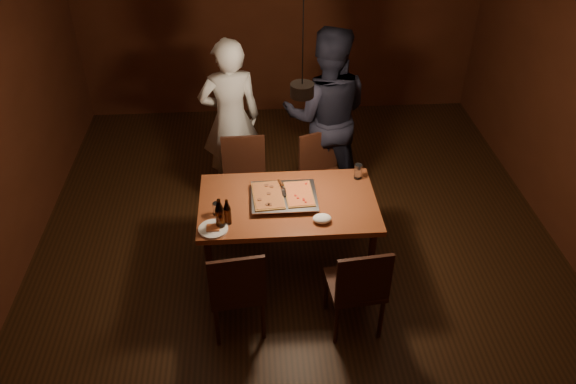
{
  "coord_description": "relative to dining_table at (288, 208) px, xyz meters",
  "views": [
    {
      "loc": [
        -0.37,
        -3.8,
        3.62
      ],
      "look_at": [
        -0.11,
        -0.06,
        0.85
      ],
      "focal_mm": 35.0,
      "sensor_mm": 36.0,
      "label": 1
    }
  ],
  "objects": [
    {
      "name": "room_shell",
      "position": [
        0.11,
        0.06,
        0.72
      ],
      "size": [
        6.0,
        6.0,
        6.0
      ],
      "color": "#361E0E",
      "rests_on": "ground"
    },
    {
      "name": "napkin",
      "position": [
        0.25,
        -0.29,
        0.11
      ],
      "size": [
        0.15,
        0.12,
        0.06
      ],
      "primitive_type": "ellipsoid",
      "color": "white",
      "rests_on": "dining_table"
    },
    {
      "name": "water_glass_right",
      "position": [
        0.64,
        0.3,
        0.14
      ],
      "size": [
        0.07,
        0.07,
        0.14
      ],
      "primitive_type": "cylinder",
      "color": "silver",
      "rests_on": "dining_table"
    },
    {
      "name": "chair_far_right",
      "position": [
        0.4,
        0.78,
        -0.14
      ],
      "size": [
        0.54,
        0.54,
        0.49
      ],
      "rotation": [
        0.0,
        0.0,
        3.51
      ],
      "color": "#38190F",
      "rests_on": "floor"
    },
    {
      "name": "dining_table",
      "position": [
        0.0,
        0.0,
        0.0
      ],
      "size": [
        1.5,
        0.9,
        0.75
      ],
      "color": "brown",
      "rests_on": "floor"
    },
    {
      "name": "beer_bottle_b",
      "position": [
        -0.5,
        -0.25,
        0.19
      ],
      "size": [
        0.06,
        0.06,
        0.23
      ],
      "color": "black",
      "rests_on": "dining_table"
    },
    {
      "name": "chair_near_left",
      "position": [
        -0.44,
        -0.73,
        -0.14
      ],
      "size": [
        0.46,
        0.46,
        0.49
      ],
      "rotation": [
        0.0,
        0.0,
        0.11
      ],
      "color": "#38190F",
      "rests_on": "floor"
    },
    {
      "name": "diner_dark",
      "position": [
        0.46,
        1.17,
        0.24
      ],
      "size": [
        0.97,
        0.81,
        1.83
      ],
      "primitive_type": "imported",
      "rotation": [
        0.0,
        0.0,
        3.01
      ],
      "color": "black",
      "rests_on": "floor"
    },
    {
      "name": "pizza_tray",
      "position": [
        -0.03,
        0.02,
        0.1
      ],
      "size": [
        0.56,
        0.46,
        0.05
      ],
      "primitive_type": "cube",
      "rotation": [
        0.0,
        0.0,
        0.02
      ],
      "color": "silver",
      "rests_on": "dining_table"
    },
    {
      "name": "beer_bottle_a",
      "position": [
        -0.56,
        -0.3,
        0.21
      ],
      "size": [
        0.07,
        0.07,
        0.27
      ],
      "color": "black",
      "rests_on": "dining_table"
    },
    {
      "name": "diner_white",
      "position": [
        -0.49,
        1.27,
        0.18
      ],
      "size": [
        0.69,
        0.51,
        1.7
      ],
      "primitive_type": "imported",
      "rotation": [
        0.0,
        0.0,
        3.33
      ],
      "color": "silver",
      "rests_on": "floor"
    },
    {
      "name": "water_glass_left",
      "position": [
        -0.59,
        -0.12,
        0.13
      ],
      "size": [
        0.07,
        0.07,
        0.11
      ],
      "primitive_type": "cylinder",
      "color": "silver",
      "rests_on": "dining_table"
    },
    {
      "name": "pendant_lamp",
      "position": [
        0.11,
        0.06,
        1.08
      ],
      "size": [
        0.18,
        0.18,
        1.1
      ],
      "color": "black",
      "rests_on": "ceiling"
    },
    {
      "name": "plate_slice",
      "position": [
        -0.62,
        -0.32,
        0.08
      ],
      "size": [
        0.24,
        0.24,
        0.03
      ],
      "color": "white",
      "rests_on": "dining_table"
    },
    {
      "name": "spatula",
      "position": [
        -0.02,
        0.05,
        0.14
      ],
      "size": [
        0.14,
        0.25,
        0.04
      ],
      "primitive_type": null,
      "rotation": [
        0.0,
        0.0,
        0.23
      ],
      "color": "silver",
      "rests_on": "pizza_tray"
    },
    {
      "name": "pizza_cheese",
      "position": [
        0.1,
        0.03,
        0.13
      ],
      "size": [
        0.25,
        0.37,
        0.02
      ],
      "primitive_type": "cube",
      "rotation": [
        0.0,
        0.0,
        0.05
      ],
      "color": "gold",
      "rests_on": "pizza_tray"
    },
    {
      "name": "pizza_meat",
      "position": [
        -0.17,
        0.02,
        0.13
      ],
      "size": [
        0.28,
        0.41,
        0.02
      ],
      "primitive_type": "cube",
      "rotation": [
        0.0,
        0.0,
        0.07
      ],
      "color": "maroon",
      "rests_on": "pizza_tray"
    },
    {
      "name": "chair_far_left",
      "position": [
        -0.37,
        0.75,
        -0.14
      ],
      "size": [
        0.43,
        0.43,
        0.49
      ],
      "rotation": [
        0.0,
        0.0,
        3.16
      ],
      "color": "#38190F",
      "rests_on": "floor"
    },
    {
      "name": "chair_near_right",
      "position": [
        0.49,
        -0.77,
        -0.14
      ],
      "size": [
        0.46,
        0.46,
        0.49
      ],
      "rotation": [
        0.0,
        0.0,
        0.1
      ],
      "color": "#38190F",
      "rests_on": "floor"
    }
  ]
}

